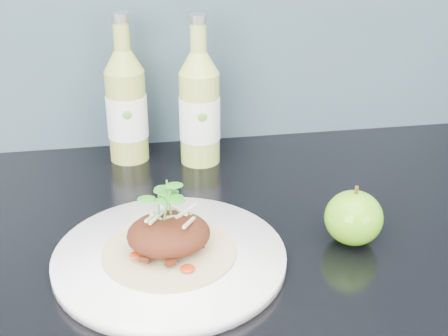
% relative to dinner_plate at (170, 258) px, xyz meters
% --- Properties ---
extents(dinner_plate, '(0.35, 0.35, 0.02)m').
position_rel_dinner_plate_xyz_m(dinner_plate, '(0.00, 0.00, 0.00)').
color(dinner_plate, white).
rests_on(dinner_plate, kitchen_counter).
extents(pork_taco, '(0.17, 0.17, 0.10)m').
position_rel_dinner_plate_xyz_m(pork_taco, '(0.00, 0.00, 0.04)').
color(pork_taco, tan).
rests_on(pork_taco, dinner_plate).
extents(green_apple, '(0.09, 0.09, 0.08)m').
position_rel_dinner_plate_xyz_m(green_apple, '(0.25, 0.01, 0.03)').
color(green_apple, '#429910').
rests_on(green_apple, kitchen_counter).
extents(cider_bottle_left, '(0.08, 0.08, 0.25)m').
position_rel_dinner_plate_xyz_m(cider_bottle_left, '(-0.04, 0.33, 0.09)').
color(cider_bottle_left, '#9BAA47').
rests_on(cider_bottle_left, kitchen_counter).
extents(cider_bottle_right, '(0.08, 0.08, 0.25)m').
position_rel_dinner_plate_xyz_m(cider_bottle_right, '(0.08, 0.30, 0.09)').
color(cider_bottle_right, '#A8C050').
rests_on(cider_bottle_right, kitchen_counter).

